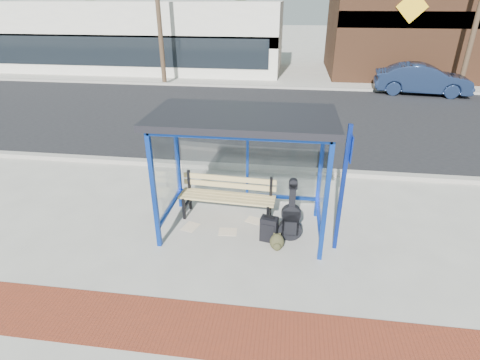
# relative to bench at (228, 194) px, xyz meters

# --- Properties ---
(ground) EXTENTS (120.00, 120.00, 0.00)m
(ground) POSITION_rel_bench_xyz_m (0.38, -0.47, -0.54)
(ground) COLOR #B2ADA0
(ground) RESTS_ON ground
(brick_paver_strip) EXTENTS (60.00, 1.00, 0.01)m
(brick_paver_strip) POSITION_rel_bench_xyz_m (0.38, -3.07, -0.53)
(brick_paver_strip) COLOR maroon
(brick_paver_strip) RESTS_ON ground
(curb_near) EXTENTS (60.00, 0.25, 0.12)m
(curb_near) POSITION_rel_bench_xyz_m (0.38, 2.43, -0.48)
(curb_near) COLOR gray
(curb_near) RESTS_ON ground
(street_asphalt) EXTENTS (60.00, 10.00, 0.00)m
(street_asphalt) POSITION_rel_bench_xyz_m (0.38, 7.53, -0.53)
(street_asphalt) COLOR black
(street_asphalt) RESTS_ON ground
(curb_far) EXTENTS (60.00, 0.25, 0.12)m
(curb_far) POSITION_rel_bench_xyz_m (0.38, 12.63, -0.48)
(curb_far) COLOR gray
(curb_far) RESTS_ON ground
(far_sidewalk) EXTENTS (60.00, 4.00, 0.01)m
(far_sidewalk) POSITION_rel_bench_xyz_m (0.38, 14.53, -0.53)
(far_sidewalk) COLOR #B2ADA0
(far_sidewalk) RESTS_ON ground
(bus_shelter) EXTENTS (3.30, 1.80, 2.42)m
(bus_shelter) POSITION_rel_bench_xyz_m (0.38, -0.40, 1.54)
(bus_shelter) COLOR #0D3197
(bus_shelter) RESTS_ON ground
(storefront_white) EXTENTS (18.00, 6.04, 4.00)m
(storefront_white) POSITION_rel_bench_xyz_m (-8.62, 17.52, 1.46)
(storefront_white) COLOR silver
(storefront_white) RESTS_ON ground
(storefront_brown) EXTENTS (10.00, 7.08, 6.40)m
(storefront_brown) POSITION_rel_bench_xyz_m (8.38, 18.02, 2.66)
(storefront_brown) COLOR #59331E
(storefront_brown) RESTS_ON ground
(utility_pole_west) EXTENTS (1.60, 0.24, 8.00)m
(utility_pole_west) POSITION_rel_bench_xyz_m (-5.62, 12.93, 3.57)
(utility_pole_west) COLOR #4C3826
(utility_pole_west) RESTS_ON ground
(bench) EXTENTS (2.03, 0.60, 0.95)m
(bench) POSITION_rel_bench_xyz_m (0.00, 0.00, 0.00)
(bench) COLOR black
(bench) RESTS_ON ground
(guitar_bag) EXTENTS (0.45, 0.14, 1.24)m
(guitar_bag) POSITION_rel_bench_xyz_m (1.33, -0.69, -0.08)
(guitar_bag) COLOR black
(guitar_bag) RESTS_ON ground
(suitcase) EXTENTS (0.36, 0.27, 0.56)m
(suitcase) POSITION_rel_bench_xyz_m (0.93, -0.78, -0.28)
(suitcase) COLOR black
(suitcase) RESTS_ON ground
(backpack) EXTENTS (0.29, 0.26, 0.32)m
(backpack) POSITION_rel_bench_xyz_m (1.10, -1.05, -0.38)
(backpack) COLOR #2F2E1A
(backpack) RESTS_ON ground
(sign_post) EXTENTS (0.09, 0.30, 2.43)m
(sign_post) POSITION_rel_bench_xyz_m (2.19, -0.84, 0.83)
(sign_post) COLOR navy
(sign_post) RESTS_ON ground
(newspaper_a) EXTENTS (0.37, 0.42, 0.01)m
(newspaper_a) POSITION_rel_bench_xyz_m (-0.70, -0.53, -0.53)
(newspaper_a) COLOR white
(newspaper_a) RESTS_ON ground
(newspaper_b) EXTENTS (0.39, 0.32, 0.01)m
(newspaper_b) POSITION_rel_bench_xyz_m (0.09, -0.61, -0.53)
(newspaper_b) COLOR white
(newspaper_b) RESTS_ON ground
(newspaper_c) EXTENTS (0.40, 0.36, 0.01)m
(newspaper_c) POSITION_rel_bench_xyz_m (0.58, -0.11, -0.53)
(newspaper_c) COLOR white
(newspaper_c) RESTS_ON ground
(parked_car) EXTENTS (4.46, 2.01, 1.42)m
(parked_car) POSITION_rel_bench_xyz_m (7.37, 12.32, 0.17)
(parked_car) COLOR #172440
(parked_car) RESTS_ON ground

